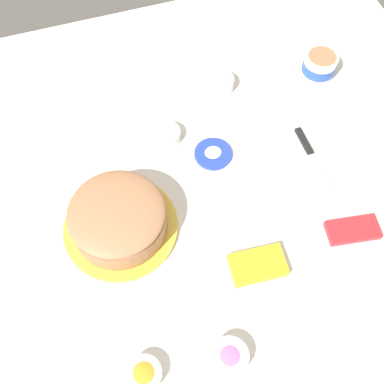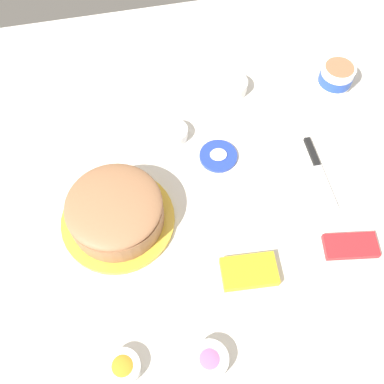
# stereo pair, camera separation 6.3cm
# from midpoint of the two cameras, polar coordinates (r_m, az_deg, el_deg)

# --- Properties ---
(ground_plane) EXTENTS (1.54, 1.54, 0.00)m
(ground_plane) POSITION_cam_midpoint_polar(r_m,az_deg,el_deg) (1.25, 6.22, 0.63)
(ground_plane) COLOR silver
(frosted_cake) EXTENTS (0.30, 0.30, 0.11)m
(frosted_cake) POSITION_cam_midpoint_polar(r_m,az_deg,el_deg) (1.16, -8.06, -2.64)
(frosted_cake) COLOR gold
(frosted_cake) RESTS_ON ground_plane
(frosting_tub) EXTENTS (0.10, 0.10, 0.08)m
(frosting_tub) POSITION_cam_midpoint_polar(r_m,az_deg,el_deg) (1.51, 18.91, 13.62)
(frosting_tub) COLOR white
(frosting_tub) RESTS_ON ground_plane
(frosting_tub_lid) EXTENTS (0.11, 0.11, 0.02)m
(frosting_tub_lid) POSITION_cam_midpoint_polar(r_m,az_deg,el_deg) (1.30, 4.72, 4.50)
(frosting_tub_lid) COLOR #233DAD
(frosting_tub_lid) RESTS_ON ground_plane
(spreading_knife) EXTENTS (0.02, 0.24, 0.01)m
(spreading_knife) POSITION_cam_midpoint_polar(r_m,az_deg,el_deg) (1.33, 16.83, 3.12)
(spreading_knife) COLOR silver
(spreading_knife) RESTS_ON ground_plane
(sprinkle_bowl_pink) EXTENTS (0.09, 0.09, 0.04)m
(sprinkle_bowl_pink) POSITION_cam_midpoint_polar(r_m,az_deg,el_deg) (1.08, 3.98, -20.45)
(sprinkle_bowl_pink) COLOR white
(sprinkle_bowl_pink) RESTS_ON ground_plane
(sprinkle_bowl_rainbow) EXTENTS (0.08, 0.08, 0.03)m
(sprinkle_bowl_rainbow) POSITION_cam_midpoint_polar(r_m,az_deg,el_deg) (1.33, -0.88, 7.43)
(sprinkle_bowl_rainbow) COLOR white
(sprinkle_bowl_rainbow) RESTS_ON ground_plane
(sprinkle_bowl_green) EXTENTS (0.09, 0.09, 0.04)m
(sprinkle_bowl_green) POSITION_cam_midpoint_polar(r_m,az_deg,el_deg) (1.44, 6.44, 13.11)
(sprinkle_bowl_green) COLOR white
(sprinkle_bowl_green) RESTS_ON ground_plane
(sprinkle_bowl_orange) EXTENTS (0.08, 0.08, 0.04)m
(sprinkle_bowl_orange) POSITION_cam_midpoint_polar(r_m,az_deg,el_deg) (1.08, -6.92, -21.10)
(sprinkle_bowl_orange) COLOR white
(sprinkle_bowl_orange) RESTS_ON ground_plane
(candy_box_lower) EXTENTS (0.14, 0.09, 0.02)m
(candy_box_lower) POSITION_cam_midpoint_polar(r_m,az_deg,el_deg) (1.24, 20.73, -6.45)
(candy_box_lower) COLOR red
(candy_box_lower) RESTS_ON ground_plane
(candy_box_upper) EXTENTS (0.14, 0.09, 0.03)m
(candy_box_upper) POSITION_cam_midpoint_polar(r_m,az_deg,el_deg) (1.15, 8.78, -9.95)
(candy_box_upper) COLOR yellow
(candy_box_upper) RESTS_ON ground_plane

